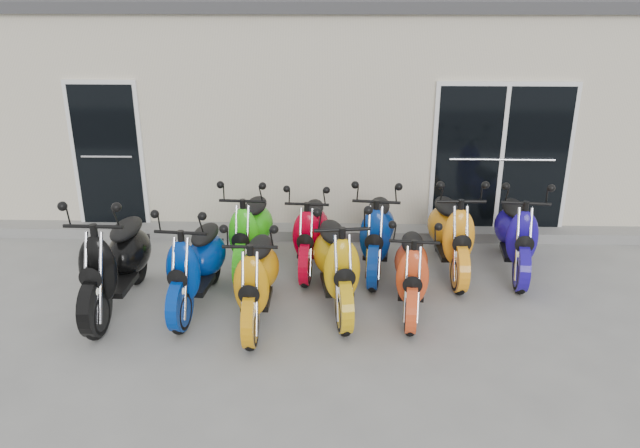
# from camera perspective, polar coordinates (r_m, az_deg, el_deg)

# --- Properties ---
(ground) EXTENTS (80.00, 80.00, 0.00)m
(ground) POSITION_cam_1_polar(r_m,az_deg,el_deg) (7.63, -0.14, -6.89)
(ground) COLOR gray
(ground) RESTS_ON ground
(building) EXTENTS (14.00, 6.00, 3.20)m
(building) POSITION_cam_1_polar(r_m,az_deg,el_deg) (12.10, 0.66, 11.65)
(building) COLOR beige
(building) RESTS_ON ground
(roof_cap) EXTENTS (14.20, 6.20, 0.16)m
(roof_cap) POSITION_cam_1_polar(r_m,az_deg,el_deg) (11.94, 0.70, 19.63)
(roof_cap) COLOR #3F3F42
(roof_cap) RESTS_ON building
(front_step) EXTENTS (14.00, 0.40, 0.15)m
(front_step) POSITION_cam_1_polar(r_m,az_deg,el_deg) (9.43, 0.26, -0.73)
(front_step) COLOR gray
(front_step) RESTS_ON ground
(door_left) EXTENTS (1.07, 0.08, 2.22)m
(door_left) POSITION_cam_1_polar(r_m,az_deg,el_deg) (9.82, -18.85, 6.28)
(door_left) COLOR black
(door_left) RESTS_ON front_step
(door_right) EXTENTS (2.02, 0.08, 2.22)m
(door_right) POSITION_cam_1_polar(r_m,az_deg,el_deg) (9.50, 16.26, 6.11)
(door_right) COLOR black
(door_right) RESTS_ON front_step
(scooter_front_black) EXTENTS (0.78, 2.03, 1.49)m
(scooter_front_black) POSITION_cam_1_polar(r_m,az_deg,el_deg) (7.52, -18.31, -2.20)
(scooter_front_black) COLOR black
(scooter_front_black) RESTS_ON ground
(scooter_front_blue) EXTENTS (0.84, 1.89, 1.35)m
(scooter_front_blue) POSITION_cam_1_polar(r_m,az_deg,el_deg) (7.35, -11.32, -2.60)
(scooter_front_blue) COLOR navy
(scooter_front_blue) RESTS_ON ground
(scooter_front_orange_a) EXTENTS (0.66, 1.80, 1.32)m
(scooter_front_orange_a) POSITION_cam_1_polar(r_m,az_deg,el_deg) (6.94, -5.85, -3.87)
(scooter_front_orange_a) COLOR orange
(scooter_front_orange_a) RESTS_ON ground
(scooter_front_orange_b) EXTENTS (0.95, 1.99, 1.41)m
(scooter_front_orange_b) POSITION_cam_1_polar(r_m,az_deg,el_deg) (7.19, 1.51, -2.48)
(scooter_front_orange_b) COLOR gold
(scooter_front_orange_b) RESTS_ON ground
(scooter_front_red) EXTENTS (0.78, 1.75, 1.25)m
(scooter_front_red) POSITION_cam_1_polar(r_m,az_deg,el_deg) (7.22, 8.43, -3.28)
(scooter_front_red) COLOR #DD461C
(scooter_front_red) RESTS_ON ground
(scooter_back_green) EXTENTS (0.77, 1.87, 1.35)m
(scooter_back_green) POSITION_cam_1_polar(r_m,az_deg,el_deg) (8.23, -6.38, 0.30)
(scooter_back_green) COLOR #2FCB15
(scooter_back_green) RESTS_ON ground
(scooter_back_red) EXTENTS (0.75, 1.77, 1.28)m
(scooter_back_red) POSITION_cam_1_polar(r_m,az_deg,el_deg) (8.22, -0.87, 0.13)
(scooter_back_red) COLOR #B7001A
(scooter_back_red) RESTS_ON ground
(scooter_back_blue) EXTENTS (0.88, 1.91, 1.36)m
(scooter_back_blue) POSITION_cam_1_polar(r_m,az_deg,el_deg) (8.16, 5.26, 0.20)
(scooter_back_blue) COLOR navy
(scooter_back_blue) RESTS_ON ground
(scooter_back_yellow) EXTENTS (0.74, 1.91, 1.40)m
(scooter_back_yellow) POSITION_cam_1_polar(r_m,az_deg,el_deg) (8.25, 11.94, 0.17)
(scooter_back_yellow) COLOR orange
(scooter_back_yellow) RESTS_ON ground
(scooter_back_extra) EXTENTS (0.88, 1.91, 1.36)m
(scooter_back_extra) POSITION_cam_1_polar(r_m,az_deg,el_deg) (8.47, 17.57, 0.06)
(scooter_back_extra) COLOR #1B0D91
(scooter_back_extra) RESTS_ON ground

